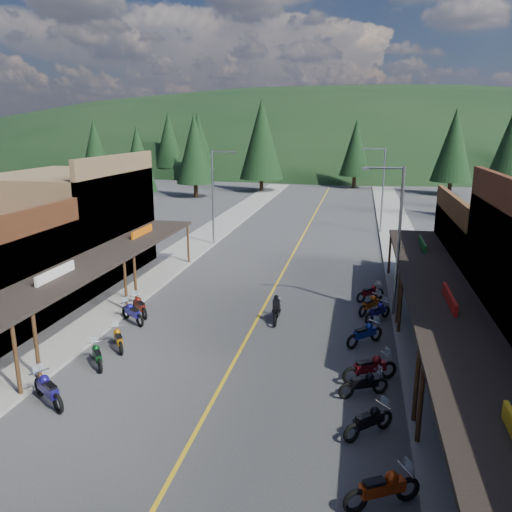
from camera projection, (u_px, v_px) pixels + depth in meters
The scene contains 34 objects.
ground at pixel (228, 373), 20.71m from camera, with size 220.00×220.00×0.00m, color #38383A.
centerline at pixel (292, 255), 39.65m from camera, with size 0.15×90.00×0.01m, color gold.
sidewalk_west at pixel (188, 249), 41.34m from camera, with size 3.40×94.00×0.15m, color gray.
sidewalk_east at pixel (406, 260), 37.91m from camera, with size 3.40×94.00×0.15m, color gray.
shop_west_3 at pixel (71, 225), 33.23m from camera, with size 10.90×10.20×8.20m.
streetlight_1 at pixel (214, 193), 41.78m from camera, with size 2.16×0.18×8.00m.
streetlight_2 at pixel (396, 235), 25.78m from camera, with size 2.16×0.18×8.00m.
streetlight_3 at pixel (381, 186), 46.62m from camera, with size 2.16×0.18×8.00m.
ridge_hill at pixel (344, 160), 148.56m from camera, with size 310.00×140.00×60.00m, color black.
pine_0 at pixel (95, 146), 85.66m from camera, with size 5.04×5.04×11.00m.
pine_1 at pixel (198, 141), 89.89m from camera, with size 5.88×5.88×12.50m.
pine_2 at pixel (262, 139), 75.58m from camera, with size 6.72×6.72×14.00m.
pine_3 at pixel (356, 148), 80.78m from camera, with size 5.04×5.04×11.00m.
pine_4 at pixel (454, 145), 72.15m from camera, with size 5.88×5.88×12.50m.
pine_7 at pixel (169, 140), 97.15m from camera, with size 5.88×5.88×12.50m.
pine_8 at pixel (138, 159), 61.41m from camera, with size 4.48×4.48×10.00m.
pine_10 at pixel (195, 149), 69.88m from camera, with size 5.38×5.38×11.60m.
pine_11 at pixel (512, 154), 50.93m from camera, with size 5.82×5.82×12.40m.
bike_west_6 at pixel (48, 388), 18.24m from camera, with size 0.77×2.30×1.32m, color navy, non-canonical shape.
bike_west_7 at pixel (97, 354), 21.20m from camera, with size 0.63×1.88×1.08m, color #0B3916, non-canonical shape.
bike_west_8 at pixel (118, 338), 22.84m from camera, with size 0.64×1.92×1.10m, color #B26C0C, non-canonical shape.
bike_west_9 at pixel (132, 312), 25.87m from camera, with size 0.70×2.10×1.20m, color navy, non-canonical shape.
bike_west_10 at pixel (140, 305), 26.87m from camera, with size 0.69×2.07×1.18m, color maroon, non-canonical shape.
bike_east_5 at pixel (383, 487), 13.30m from camera, with size 0.74×2.22×1.27m, color #9B2D0B, non-canonical shape.
bike_east_6 at pixel (369, 420), 16.40m from camera, with size 0.69×2.06×1.18m, color black, non-canonical shape.
bike_east_7 at pixel (364, 383), 18.82m from camera, with size 0.66×1.97×1.13m, color black, non-canonical shape.
bike_east_8 at pixel (370, 367), 19.87m from camera, with size 0.77×2.32×1.32m, color #610D13, non-canonical shape.
bike_east_9 at pixel (365, 333), 23.22m from camera, with size 0.73×2.18×1.25m, color navy, non-canonical shape.
bike_east_10 at pixel (378, 311), 26.11m from camera, with size 0.67×2.01×1.15m, color navy, non-canonical shape.
bike_east_11 at pixel (371, 303), 27.13m from camera, with size 0.69×2.08×1.19m, color #AD4A0C, non-canonical shape.
bike_east_12 at pixel (370, 292), 29.13m from camera, with size 0.65×1.96×1.12m, color maroon, non-canonical shape.
rider_on_bike at pixel (277, 310), 26.03m from camera, with size 0.77×2.05×1.54m.
pedestrian_east_a at pixel (434, 372), 18.78m from camera, with size 0.60×0.39×1.64m, color #221D2B.
pedestrian_east_b at pixel (402, 262), 33.48m from camera, with size 0.88×0.51×1.81m, color brown.
Camera 1 is at (4.98, -18.16, 9.97)m, focal length 35.00 mm.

